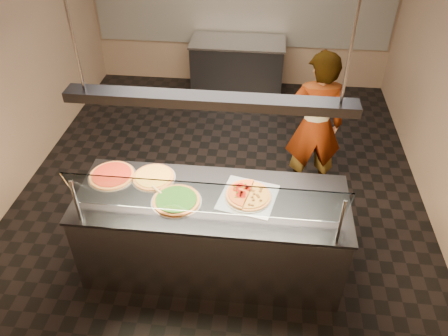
# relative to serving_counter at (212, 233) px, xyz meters

# --- Properties ---
(ground) EXTENTS (5.00, 6.00, 0.02)m
(ground) POSITION_rel_serving_counter_xyz_m (-0.06, 1.23, -0.48)
(ground) COLOR black
(ground) RESTS_ON ground
(tile_band) EXTENTS (4.90, 0.02, 1.20)m
(tile_band) POSITION_rel_serving_counter_xyz_m (-0.06, 4.21, 0.83)
(tile_band) COLOR silver
(tile_band) RESTS_ON wall_back
(serving_counter) EXTENTS (2.54, 0.94, 0.93)m
(serving_counter) POSITION_rel_serving_counter_xyz_m (0.00, 0.00, 0.00)
(serving_counter) COLOR #B7B7BC
(serving_counter) RESTS_ON ground
(sneeze_guard) EXTENTS (2.30, 0.18, 0.54)m
(sneeze_guard) POSITION_rel_serving_counter_xyz_m (-0.00, -0.34, 0.76)
(sneeze_guard) COLOR #B7B7BC
(sneeze_guard) RESTS_ON serving_counter
(perforated_tray) EXTENTS (0.59, 0.59, 0.01)m
(perforated_tray) POSITION_rel_serving_counter_xyz_m (0.33, 0.05, 0.47)
(perforated_tray) COLOR silver
(perforated_tray) RESTS_ON serving_counter
(half_pizza_pepperoni) EXTENTS (0.29, 0.44, 0.05)m
(half_pizza_pepperoni) POSITION_rel_serving_counter_xyz_m (0.23, 0.05, 0.50)
(half_pizza_pepperoni) COLOR #A05C2A
(half_pizza_pepperoni) RESTS_ON perforated_tray
(half_pizza_sausage) EXTENTS (0.29, 0.44, 0.04)m
(half_pizza_sausage) POSITION_rel_serving_counter_xyz_m (0.43, 0.05, 0.49)
(half_pizza_sausage) COLOR #A05C2A
(half_pizza_sausage) RESTS_ON perforated_tray
(pizza_spinach) EXTENTS (0.47, 0.47, 0.03)m
(pizza_spinach) POSITION_rel_serving_counter_xyz_m (-0.31, -0.08, 0.48)
(pizza_spinach) COLOR silver
(pizza_spinach) RESTS_ON serving_counter
(pizza_cheese) EXTENTS (0.43, 0.43, 0.03)m
(pizza_cheese) POSITION_rel_serving_counter_xyz_m (-0.60, 0.23, 0.48)
(pizza_cheese) COLOR silver
(pizza_cheese) RESTS_ON serving_counter
(pizza_tomato) EXTENTS (0.46, 0.46, 0.03)m
(pizza_tomato) POSITION_rel_serving_counter_xyz_m (-1.01, 0.21, 0.48)
(pizza_tomato) COLOR silver
(pizza_tomato) RESTS_ON serving_counter
(pizza_spatula) EXTENTS (0.29, 0.17, 0.02)m
(pizza_spatula) POSITION_rel_serving_counter_xyz_m (-0.46, 0.03, 0.49)
(pizza_spatula) COLOR #B7B7BC
(pizza_spatula) RESTS_ON pizza_spinach
(prep_table) EXTENTS (1.52, 0.74, 0.93)m
(prep_table) POSITION_rel_serving_counter_xyz_m (-0.08, 3.78, 0.00)
(prep_table) COLOR #323236
(prep_table) RESTS_ON ground
(worker) EXTENTS (0.71, 0.51, 1.83)m
(worker) POSITION_rel_serving_counter_xyz_m (1.02, 1.39, 0.45)
(worker) COLOR #333138
(worker) RESTS_ON ground
(heat_lamp_housing) EXTENTS (2.30, 0.18, 0.08)m
(heat_lamp_housing) POSITION_rel_serving_counter_xyz_m (0.00, 0.00, 1.48)
(heat_lamp_housing) COLOR #323236
(heat_lamp_housing) RESTS_ON ceiling
(lamp_rod_left) EXTENTS (0.02, 0.02, 1.01)m
(lamp_rod_left) POSITION_rel_serving_counter_xyz_m (-1.00, 0.00, 2.03)
(lamp_rod_left) COLOR #B7B7BC
(lamp_rod_left) RESTS_ON ceiling
(lamp_rod_right) EXTENTS (0.02, 0.02, 1.01)m
(lamp_rod_right) POSITION_rel_serving_counter_xyz_m (1.00, 0.00, 2.03)
(lamp_rod_right) COLOR #B7B7BC
(lamp_rod_right) RESTS_ON ceiling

